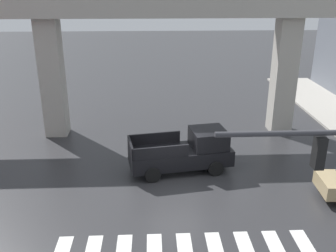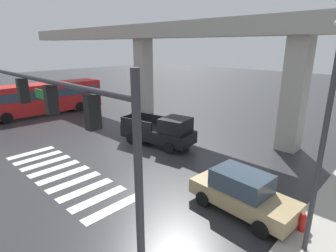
# 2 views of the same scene
# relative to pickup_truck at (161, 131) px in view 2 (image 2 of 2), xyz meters

# --- Properties ---
(ground_plane) EXTENTS (120.00, 120.00, 0.00)m
(ground_plane) POSITION_rel_pickup_truck_xyz_m (-0.58, -1.52, -0.99)
(ground_plane) COLOR #2D2D30
(crosswalk_stripes) EXTENTS (9.35, 2.80, 0.01)m
(crosswalk_stripes) POSITION_rel_pickup_truck_xyz_m (-0.58, -6.68, -0.98)
(crosswalk_stripes) COLOR silver
(crosswalk_stripes) RESTS_ON ground
(elevated_overpass) EXTENTS (55.29, 2.34, 8.32)m
(elevated_overpass) POSITION_rel_pickup_truck_xyz_m (-0.58, 5.25, 6.18)
(elevated_overpass) COLOR #ADA89E
(elevated_overpass) RESTS_ON ground
(pickup_truck) EXTENTS (5.35, 2.73, 2.08)m
(pickup_truck) POSITION_rel_pickup_truck_xyz_m (0.00, 0.00, 0.00)
(pickup_truck) COLOR black
(pickup_truck) RESTS_ON ground
(city_bus) EXTENTS (3.28, 10.93, 2.99)m
(city_bus) POSITION_rel_pickup_truck_xyz_m (-14.47, -1.67, 0.73)
(city_bus) COLOR red
(city_bus) RESTS_ON ground
(sedan_tan) EXTENTS (4.41, 2.18, 1.72)m
(sedan_tan) POSITION_rel_pickup_truck_xyz_m (7.76, -3.11, -0.14)
(sedan_tan) COLOR tan
(sedan_tan) RESTS_ON ground
(traffic_signal_mast) EXTENTS (8.69, 0.32, 6.20)m
(traffic_signal_mast) POSITION_rel_pickup_truck_xyz_m (5.74, -9.00, 3.57)
(traffic_signal_mast) COLOR #38383D
(traffic_signal_mast) RESTS_ON ground
(street_lamp_near_corner) EXTENTS (0.44, 0.70, 7.24)m
(street_lamp_near_corner) POSITION_rel_pickup_truck_xyz_m (10.47, -3.78, 3.57)
(street_lamp_near_corner) COLOR #38383D
(street_lamp_near_corner) RESTS_ON ground
(fire_hydrant) EXTENTS (0.24, 0.24, 0.85)m
(fire_hydrant) POSITION_rel_pickup_truck_xyz_m (10.07, -2.89, -0.56)
(fire_hydrant) COLOR red
(fire_hydrant) RESTS_ON ground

